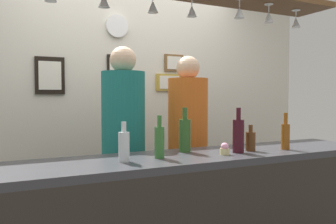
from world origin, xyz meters
The scene contains 22 objects.
back_wall centered at (0.00, 1.10, 1.30)m, with size 4.40×0.06×2.60m, color silver.
bar_counter centered at (0.00, -0.50, 0.67)m, with size 2.70×0.55×0.98m.
hanging_wineglass_left centered at (-0.59, -0.24, 1.92)m, with size 0.07×0.07×0.13m.
hanging_wineglass_center_left centered at (-0.28, -0.25, 1.92)m, with size 0.07×0.07×0.13m.
hanging_wineglass_center centered at (0.00, -0.26, 1.92)m, with size 0.07×0.07×0.13m.
hanging_wineglass_center_right centered at (0.31, -0.36, 1.92)m, with size 0.07×0.07×0.13m.
hanging_wineglass_right centered at (0.59, -0.34, 1.92)m, with size 0.07×0.07×0.13m.
hanging_wineglass_far_right centered at (0.89, -0.30, 1.92)m, with size 0.07×0.07×0.13m.
person_left_teal_shirt centered at (-0.28, 0.32, 1.06)m, with size 0.34×0.34×1.74m.
person_middle_orange_shirt centered at (0.30, 0.32, 1.03)m, with size 0.34×0.34×1.70m.
bottle_beer_green_import centered at (-0.29, -0.37, 1.08)m, with size 0.06×0.06×0.26m.
bottle_beer_amber_tall centered at (0.66, -0.44, 1.08)m, with size 0.06×0.06×0.26m.
bottle_beer_brown_stubby centered at (0.39, -0.39, 1.05)m, with size 0.07×0.07×0.18m.
bottle_wine_dark_red centered at (0.27, -0.41, 1.10)m, with size 0.08×0.08×0.30m.
bottle_soda_clear centered at (-0.52, -0.39, 1.07)m, with size 0.06×0.06×0.23m.
bottle_champagne_green centered at (-0.03, -0.23, 1.10)m, with size 0.08×0.08×0.30m.
cupcake centered at (0.14, -0.44, 1.02)m, with size 0.06×0.06×0.08m.
picture_frame_caricature centered at (-0.73, 1.06, 1.55)m, with size 0.26×0.02×0.34m.
picture_frame_lower_pair centered at (0.48, 1.06, 1.50)m, with size 0.30×0.02×0.18m.
picture_frame_upper_small centered at (0.54, 1.06, 1.71)m, with size 0.22×0.02×0.18m.
picture_frame_crest centered at (-0.11, 1.06, 1.64)m, with size 0.18×0.02×0.26m.
wall_clock centered at (-0.09, 1.05, 2.05)m, with size 0.22×0.22×0.03m, color white.
Camera 1 is at (-1.16, -2.28, 1.35)m, focal length 37.22 mm.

